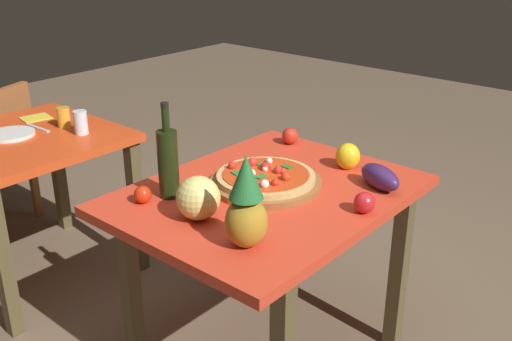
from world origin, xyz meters
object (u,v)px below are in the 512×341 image
at_px(melon, 198,198).
at_px(dinner_plate, 11,134).
at_px(pizza_board, 266,183).
at_px(eggplant, 380,177).
at_px(pineapple_left, 246,206).
at_px(knife_utensil, 38,128).
at_px(display_table, 267,213).
at_px(drinking_glass_juice, 64,117).
at_px(drinking_glass_water, 81,123).
at_px(pizza, 266,176).
at_px(bell_pepper, 348,156).
at_px(tomato_at_corner, 143,195).
at_px(tomato_beside_pepper, 364,203).
at_px(wine_bottle, 168,162).
at_px(background_table, 27,160).
at_px(tomato_near_board, 290,136).
at_px(napkin_folded, 36,118).

bearing_deg(melon, dinner_plate, 89.42).
height_order(pizza_board, eggplant, eggplant).
relative_size(pineapple_left, knife_utensil, 1.69).
height_order(display_table, pizza_board, pizza_board).
bearing_deg(pizza_board, drinking_glass_juice, 94.82).
distance_m(drinking_glass_water, knife_utensil, 0.26).
distance_m(display_table, knife_utensil, 1.34).
relative_size(pizza, bell_pepper, 3.42).
relative_size(pizza, drinking_glass_water, 3.34).
xyz_separation_m(pizza_board, dinner_plate, (-0.35, 1.29, -0.00)).
bearing_deg(eggplant, knife_utensil, 106.14).
xyz_separation_m(pizza, eggplant, (0.27, -0.34, 0.00)).
bearing_deg(tomato_at_corner, tomato_beside_pepper, -55.04).
bearing_deg(wine_bottle, display_table, -41.26).
relative_size(pizza_board, eggplant, 2.16).
relative_size(melon, tomato_beside_pepper, 2.01).
bearing_deg(background_table, melon, -92.14).
bearing_deg(tomato_near_board, knife_utensil, 120.76).
bearing_deg(pineapple_left, knife_utensil, 83.11).
xyz_separation_m(tomato_near_board, dinner_plate, (-0.78, 1.08, -0.03)).
distance_m(pizza, napkin_folded, 1.46).
distance_m(pizza_board, melon, 0.36).
height_order(pizza, eggplant, eggplant).
height_order(tomato_beside_pepper, dinner_plate, tomato_beside_pepper).
height_order(pizza_board, pineapple_left, pineapple_left).
height_order(pizza_board, knife_utensil, pizza_board).
bearing_deg(knife_utensil, tomato_near_board, -61.28).
distance_m(pizza_board, bell_pepper, 0.39).
distance_m(tomato_at_corner, knife_utensil, 1.07).
bearing_deg(display_table, bell_pepper, -15.40).
xyz_separation_m(eggplant, dinner_plate, (-0.61, 1.64, -0.04)).
xyz_separation_m(pizza_board, knife_utensil, (-0.21, 1.29, -0.01)).
bearing_deg(wine_bottle, napkin_folded, 81.76).
relative_size(eggplant, tomato_near_board, 2.63).
distance_m(display_table, pizza, 0.14).
height_order(display_table, knife_utensil, knife_utensil).
distance_m(pizza_board, dinner_plate, 1.34).
distance_m(tomato_at_corner, tomato_beside_pepper, 0.79).
bearing_deg(eggplant, dinner_plate, 110.55).
distance_m(bell_pepper, drinking_glass_water, 1.29).
bearing_deg(bell_pepper, wine_bottle, 152.33).
bearing_deg(tomato_near_board, display_table, -151.80).
bearing_deg(background_table, drinking_glass_juice, -7.31).
xyz_separation_m(bell_pepper, napkin_folded, (-0.48, 1.59, -0.05)).
height_order(background_table, dinner_plate, dinner_plate).
height_order(wine_bottle, tomato_at_corner, wine_bottle).
height_order(drinking_glass_water, napkin_folded, drinking_glass_water).
bearing_deg(knife_utensil, eggplant, -75.90).
distance_m(eggplant, drinking_glass_water, 1.45).
relative_size(wine_bottle, dinner_plate, 1.63).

